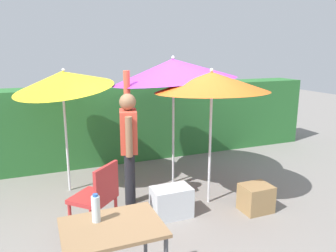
{
  "coord_description": "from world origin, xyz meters",
  "views": [
    {
      "loc": [
        -1.71,
        -3.91,
        2.15
      ],
      "look_at": [
        0.0,
        0.3,
        1.1
      ],
      "focal_mm": 35.29,
      "sensor_mm": 36.0,
      "label": 1
    }
  ],
  "objects_px": {
    "umbrella_rainbow": "(212,82)",
    "cooler_box": "(171,202)",
    "chair_plastic": "(98,195)",
    "bottle_water": "(96,209)",
    "crate_cardboard": "(256,198)",
    "folding_table": "(112,237)",
    "person_vendor": "(129,143)",
    "umbrella_yellow": "(63,80)",
    "umbrella_orange": "(173,70)"
  },
  "relations": [
    {
      "from": "umbrella_rainbow",
      "to": "cooler_box",
      "type": "bearing_deg",
      "value": -164.57
    },
    {
      "from": "chair_plastic",
      "to": "bottle_water",
      "type": "height_order",
      "value": "bottle_water"
    },
    {
      "from": "cooler_box",
      "to": "crate_cardboard",
      "type": "distance_m",
      "value": 1.16
    },
    {
      "from": "folding_table",
      "to": "bottle_water",
      "type": "xyz_separation_m",
      "value": [
        -0.1,
        0.11,
        0.21
      ]
    },
    {
      "from": "person_vendor",
      "to": "bottle_water",
      "type": "height_order",
      "value": "person_vendor"
    },
    {
      "from": "umbrella_rainbow",
      "to": "folding_table",
      "type": "bearing_deg",
      "value": -139.0
    },
    {
      "from": "person_vendor",
      "to": "folding_table",
      "type": "height_order",
      "value": "person_vendor"
    },
    {
      "from": "umbrella_yellow",
      "to": "cooler_box",
      "type": "xyz_separation_m",
      "value": [
        1.15,
        -1.35,
        -1.52
      ]
    },
    {
      "from": "umbrella_rainbow",
      "to": "person_vendor",
      "type": "distance_m",
      "value": 1.37
    },
    {
      "from": "folding_table",
      "to": "crate_cardboard",
      "type": "bearing_deg",
      "value": 24.91
    },
    {
      "from": "cooler_box",
      "to": "umbrella_yellow",
      "type": "bearing_deg",
      "value": 130.45
    },
    {
      "from": "person_vendor",
      "to": "chair_plastic",
      "type": "bearing_deg",
      "value": -134.31
    },
    {
      "from": "umbrella_rainbow",
      "to": "umbrella_yellow",
      "type": "distance_m",
      "value": 2.14
    },
    {
      "from": "chair_plastic",
      "to": "folding_table",
      "type": "height_order",
      "value": "chair_plastic"
    },
    {
      "from": "crate_cardboard",
      "to": "person_vendor",
      "type": "bearing_deg",
      "value": 154.72
    },
    {
      "from": "umbrella_orange",
      "to": "bottle_water",
      "type": "xyz_separation_m",
      "value": [
        -1.63,
        -2.24,
        -0.95
      ]
    },
    {
      "from": "folding_table",
      "to": "bottle_water",
      "type": "distance_m",
      "value": 0.26
    },
    {
      "from": "chair_plastic",
      "to": "crate_cardboard",
      "type": "bearing_deg",
      "value": -5.16
    },
    {
      "from": "bottle_water",
      "to": "umbrella_yellow",
      "type": "bearing_deg",
      "value": 89.61
    },
    {
      "from": "person_vendor",
      "to": "bottle_water",
      "type": "distance_m",
      "value": 1.79
    },
    {
      "from": "folding_table",
      "to": "bottle_water",
      "type": "bearing_deg",
      "value": 131.74
    },
    {
      "from": "chair_plastic",
      "to": "umbrella_yellow",
      "type": "bearing_deg",
      "value": 96.96
    },
    {
      "from": "folding_table",
      "to": "umbrella_orange",
      "type": "bearing_deg",
      "value": 57.04
    },
    {
      "from": "umbrella_orange",
      "to": "umbrella_yellow",
      "type": "bearing_deg",
      "value": 169.2
    },
    {
      "from": "umbrella_rainbow",
      "to": "umbrella_yellow",
      "type": "height_order",
      "value": "umbrella_yellow"
    },
    {
      "from": "bottle_water",
      "to": "folding_table",
      "type": "bearing_deg",
      "value": -48.26
    },
    {
      "from": "chair_plastic",
      "to": "cooler_box",
      "type": "bearing_deg",
      "value": 6.28
    },
    {
      "from": "bottle_water",
      "to": "person_vendor",
      "type": "bearing_deg",
      "value": 65.99
    },
    {
      "from": "person_vendor",
      "to": "chair_plastic",
      "type": "xyz_separation_m",
      "value": [
        -0.53,
        -0.55,
        -0.42
      ]
    },
    {
      "from": "umbrella_rainbow",
      "to": "cooler_box",
      "type": "xyz_separation_m",
      "value": [
        -0.65,
        -0.18,
        -1.53
      ]
    },
    {
      "from": "chair_plastic",
      "to": "crate_cardboard",
      "type": "relative_size",
      "value": 2.22
    },
    {
      "from": "chair_plastic",
      "to": "bottle_water",
      "type": "bearing_deg",
      "value": -100.14
    },
    {
      "from": "chair_plastic",
      "to": "folding_table",
      "type": "distance_m",
      "value": 1.22
    },
    {
      "from": "umbrella_yellow",
      "to": "folding_table",
      "type": "bearing_deg",
      "value": -88.17
    },
    {
      "from": "crate_cardboard",
      "to": "bottle_water",
      "type": "distance_m",
      "value": 2.56
    },
    {
      "from": "umbrella_rainbow",
      "to": "chair_plastic",
      "type": "relative_size",
      "value": 2.15
    },
    {
      "from": "umbrella_orange",
      "to": "folding_table",
      "type": "height_order",
      "value": "umbrella_orange"
    },
    {
      "from": "umbrella_orange",
      "to": "chair_plastic",
      "type": "distance_m",
      "value": 2.27
    },
    {
      "from": "chair_plastic",
      "to": "crate_cardboard",
      "type": "height_order",
      "value": "chair_plastic"
    },
    {
      "from": "umbrella_yellow",
      "to": "bottle_water",
      "type": "distance_m",
      "value": 2.67
    },
    {
      "from": "cooler_box",
      "to": "folding_table",
      "type": "xyz_separation_m",
      "value": [
        -1.06,
        -1.31,
        0.48
      ]
    },
    {
      "from": "umbrella_yellow",
      "to": "folding_table",
      "type": "relative_size",
      "value": 2.51
    },
    {
      "from": "umbrella_rainbow",
      "to": "folding_table",
      "type": "relative_size",
      "value": 2.39
    },
    {
      "from": "umbrella_rainbow",
      "to": "person_vendor",
      "type": "xyz_separation_m",
      "value": [
        -1.09,
        0.26,
        -0.8
      ]
    },
    {
      "from": "cooler_box",
      "to": "bottle_water",
      "type": "bearing_deg",
      "value": -134.27
    },
    {
      "from": "umbrella_orange",
      "to": "chair_plastic",
      "type": "height_order",
      "value": "umbrella_orange"
    },
    {
      "from": "chair_plastic",
      "to": "folding_table",
      "type": "bearing_deg",
      "value": -94.39
    },
    {
      "from": "umbrella_yellow",
      "to": "folding_table",
      "type": "xyz_separation_m",
      "value": [
        0.08,
        -2.66,
        -1.04
      ]
    },
    {
      "from": "cooler_box",
      "to": "folding_table",
      "type": "height_order",
      "value": "folding_table"
    },
    {
      "from": "folding_table",
      "to": "chair_plastic",
      "type": "bearing_deg",
      "value": 85.61
    }
  ]
}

